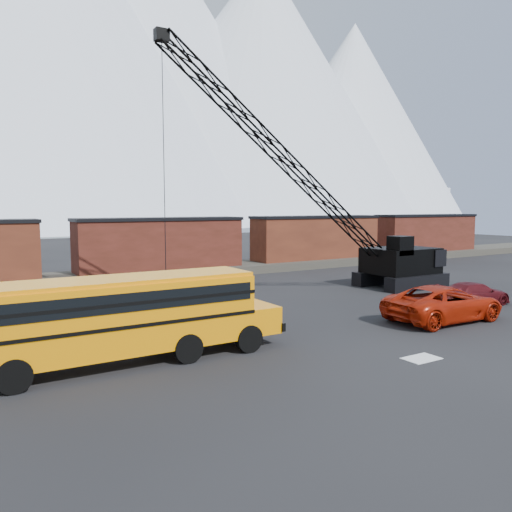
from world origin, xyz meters
The scene contains 10 objects.
ground centered at (0.00, 0.00, 0.00)m, with size 160.00×160.00×0.00m, color black.
gravel_berm centered at (0.00, 22.00, 0.35)m, with size 120.00×5.00×0.70m, color #444038.
boxcar_mid centered at (0.00, 22.00, 2.76)m, with size 13.70×3.10×4.17m.
boxcar_east_near centered at (16.00, 22.00, 2.76)m, with size 13.70×3.10×4.17m.
boxcar_east_far centered at (32.00, 22.00, 2.76)m, with size 13.70×3.10×4.17m.
snow_patch centered at (0.50, -4.00, 0.01)m, with size 1.40×0.90×0.02m, color silver.
school_bus centered at (-9.11, 1.30, 1.79)m, with size 11.65×2.65×3.19m.
red_pickup centered at (6.53, -0.27, 0.90)m, with size 2.98×6.47×1.80m, color #A41C07.
maroon_suv centered at (11.43, 1.43, 0.67)m, with size 1.89×4.64×1.35m, color #480C11.
crawler_crane centered at (3.95, 8.37, 7.69)m, with size 21.37×4.20×14.69m.
Camera 1 is at (-14.47, -16.43, 5.73)m, focal length 35.00 mm.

